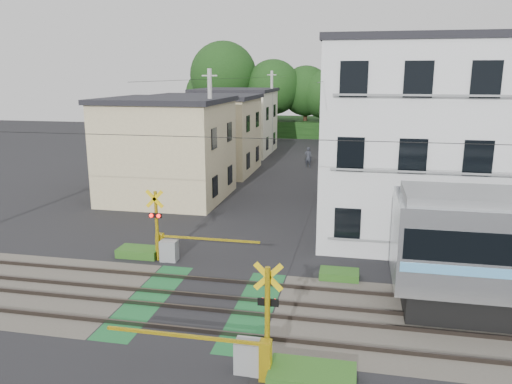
% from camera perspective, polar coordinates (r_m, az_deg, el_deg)
% --- Properties ---
extents(ground, '(120.00, 120.00, 0.00)m').
position_cam_1_polar(ground, '(17.68, -6.41, -12.56)').
color(ground, black).
extents(track_bed, '(120.00, 120.00, 0.14)m').
position_cam_1_polar(track_bed, '(17.66, -6.42, -12.45)').
color(track_bed, '#47423A').
rests_on(track_bed, ground).
extents(crossing_signal_near, '(4.74, 0.65, 3.09)m').
position_cam_1_polar(crossing_signal_near, '(13.63, -0.55, -17.50)').
color(crossing_signal_near, yellow).
rests_on(crossing_signal_near, ground).
extents(crossing_signal_far, '(4.74, 0.65, 3.09)m').
position_cam_1_polar(crossing_signal_far, '(21.41, -10.09, -5.91)').
color(crossing_signal_far, yellow).
rests_on(crossing_signal_far, ground).
extents(apartment_block, '(10.20, 8.36, 9.30)m').
position_cam_1_polar(apartment_block, '(25.01, 19.48, 5.60)').
color(apartment_block, silver).
rests_on(apartment_block, ground).
extents(houses_row, '(22.07, 31.35, 6.80)m').
position_cam_1_polar(houses_row, '(41.53, 4.88, 7.15)').
color(houses_row, '#CABB8F').
rests_on(houses_row, ground).
extents(tree_hill, '(40.00, 13.58, 11.83)m').
position_cam_1_polar(tree_hill, '(63.29, 7.89, 11.44)').
color(tree_hill, '#183A13').
rests_on(tree_hill, ground).
extents(catenary, '(60.00, 5.04, 7.00)m').
position_cam_1_polar(catenary, '(15.68, 14.63, -1.90)').
color(catenary, '#2D2D33').
rests_on(catenary, ground).
extents(utility_poles, '(7.90, 42.00, 8.00)m').
position_cam_1_polar(utility_poles, '(38.75, 2.45, 7.99)').
color(utility_poles, '#A5A5A0').
rests_on(utility_poles, ground).
extents(pedestrian, '(0.70, 0.54, 1.72)m').
position_cam_1_polar(pedestrian, '(42.31, 5.98, 3.98)').
color(pedestrian, '#2E3039').
rests_on(pedestrian, ground).
extents(weed_patches, '(10.25, 8.80, 0.40)m').
position_cam_1_polar(weed_patches, '(17.10, -0.77, -12.72)').
color(weed_patches, '#2D5E1E').
rests_on(weed_patches, ground).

